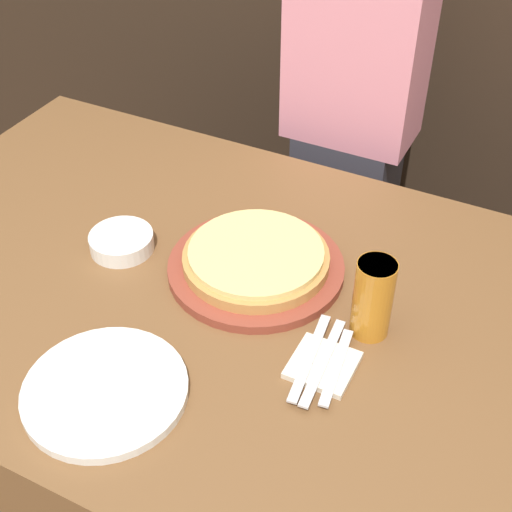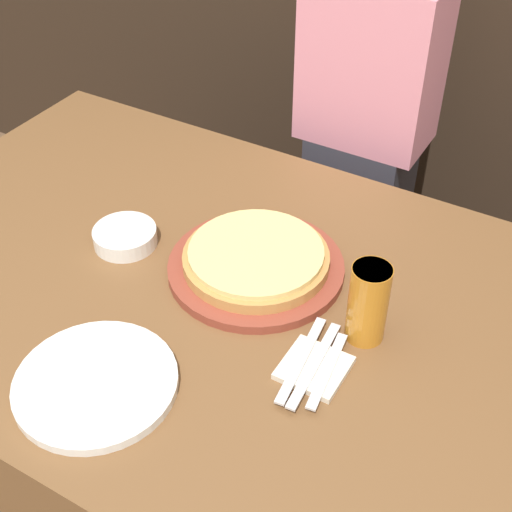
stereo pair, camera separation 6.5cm
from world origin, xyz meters
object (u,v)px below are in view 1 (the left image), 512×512
Objects in this scene: pizza_on_board at (256,262)px; fork at (310,357)px; beer_glass at (373,296)px; diner_person at (349,147)px; dinner_plate at (105,391)px; side_bowl at (122,242)px; dinner_knife at (323,362)px; spoon at (336,367)px.

fork is at bearing -42.16° from pizza_on_board.
beer_glass is 0.76m from diner_person.
dinner_plate is 1.32× the size of fork.
dinner_knife is (0.50, -0.11, -0.00)m from side_bowl.
dinner_knife is 0.16× the size of diner_person.
side_bowl reaches higher than dinner_plate.
side_bowl is (-0.28, -0.06, -0.01)m from pizza_on_board.
pizza_on_board is 1.67× the size of fork.
side_bowl is 0.74× the size of spoon.
beer_glass is 0.75× the size of dinner_knife.
pizza_on_board reaches higher than fork.
dinner_knife is 0.85m from diner_person.
pizza_on_board is 2.66× the size of side_bowl.
pizza_on_board is 0.64m from diner_person.
fork is 1.17× the size of spoon.
diner_person reaches higher than dinner_knife.
side_bowl reaches higher than fork.
dinner_plate is 0.21× the size of diner_person.
beer_glass is 0.16m from fork.
side_bowl is at bearing -167.81° from pizza_on_board.
dinner_knife is at bearing -38.73° from pizza_on_board.
spoon is at bearing -35.75° from pizza_on_board.
beer_glass reaches higher than dinner_plate.
diner_person is at bearing 87.33° from dinner_plate.
pizza_on_board is 0.28m from dinner_knife.
diner_person is (-0.23, 0.81, -0.08)m from fork.
spoon is at bearing 0.00° from fork.
side_bowl is (-0.20, 0.33, 0.01)m from dinner_plate.
diner_person reaches higher than beer_glass.
pizza_on_board is at bearing 12.19° from side_bowl.
beer_glass is at bearing 61.70° from fork.
dinner_plate is at bearing -135.28° from beer_glass.
fork is (0.28, 0.22, 0.01)m from dinner_plate.
beer_glass is at bearing -11.64° from pizza_on_board.
beer_glass is 0.15m from dinner_knife.
pizza_on_board reaches higher than dinner_plate.
side_bowl is 0.74m from diner_person.
dinner_knife is (0.03, 0.00, 0.00)m from fork.
side_bowl reaches higher than spoon.
beer_glass is at bearing 0.82° from side_bowl.
dinner_knife is 1.18× the size of spoon.
diner_person is at bearing 113.34° from beer_glass.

